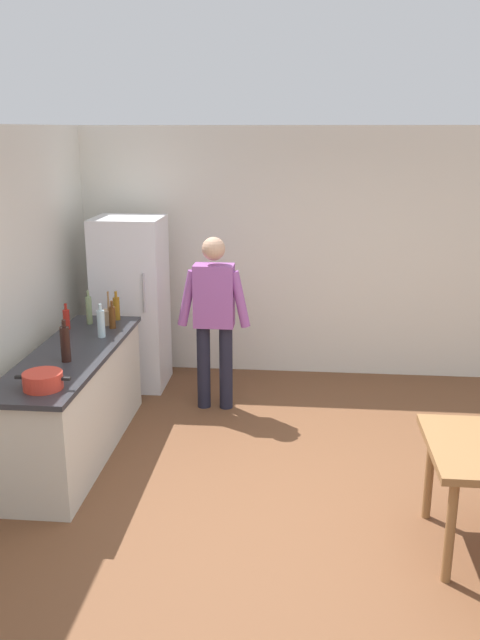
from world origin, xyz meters
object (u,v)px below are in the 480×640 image
at_px(utensil_jar, 107,317).
at_px(person, 214,312).
at_px(cooking_pot, 43,381).
at_px(bottle_sauce_red, 66,319).
at_px(bottle_beer_brown, 112,317).
at_px(bottle_wine_dark, 65,344).
at_px(refrigerator, 132,303).
at_px(bottle_water_clear, 101,323).
at_px(bottle_oil_amber, 116,308).
at_px(bottle_vinegar_tall, 89,310).

bearing_deg(utensil_jar, person, 14.24).
relative_size(cooking_pot, utensil_jar, 1.25).
height_order(bottle_sauce_red, bottle_beer_brown, bottle_beer_brown).
bearing_deg(bottle_wine_dark, bottle_sauce_red, 109.12).
relative_size(utensil_jar, bottle_wine_dark, 0.94).
height_order(refrigerator, cooking_pot, refrigerator).
height_order(person, bottle_wine_dark, person).
height_order(refrigerator, bottle_beer_brown, refrigerator).
distance_m(utensil_jar, bottle_water_clear, 0.39).
height_order(cooking_pot, bottle_oil_amber, bottle_oil_amber).
bearing_deg(bottle_vinegar_tall, bottle_sauce_red, -129.75).
bearing_deg(cooking_pot, utensil_jar, 90.01).
relative_size(cooking_pot, bottle_wine_dark, 1.18).
xyz_separation_m(bottle_vinegar_tall, bottle_sauce_red, (-0.15, -0.19, -0.04)).
bearing_deg(bottle_water_clear, refrigerator, 91.64).
bearing_deg(bottle_oil_amber, bottle_beer_brown, -82.34).
relative_size(refrigerator, bottle_oil_amber, 6.43).
relative_size(bottle_water_clear, bottle_sauce_red, 1.25).
xyz_separation_m(person, bottle_sauce_red, (-1.30, -0.42, 0.02)).
height_order(bottle_wine_dark, bottle_sauce_red, bottle_wine_dark).
relative_size(refrigerator, bottle_water_clear, 6.00).
height_order(person, bottle_water_clear, person).
distance_m(refrigerator, bottle_wine_dark, 1.84).
bearing_deg(refrigerator, bottle_sauce_red, -109.92).
bearing_deg(bottle_oil_amber, person, 4.56).
bearing_deg(utensil_jar, cooking_pot, -89.99).
xyz_separation_m(utensil_jar, bottle_sauce_red, (-0.33, -0.17, 0.02)).
relative_size(bottle_water_clear, bottle_wine_dark, 0.88).
relative_size(refrigerator, cooking_pot, 4.50).
bearing_deg(bottle_beer_brown, bottle_oil_amber, 97.66).
height_order(bottle_water_clear, bottle_beer_brown, bottle_water_clear).
height_order(bottle_vinegar_tall, bottle_wine_dark, bottle_wine_dark).
bearing_deg(bottle_oil_amber, bottle_wine_dark, -93.51).
distance_m(bottle_wine_dark, bottle_oil_amber, 1.21).
bearing_deg(bottle_water_clear, bottle_vinegar_tall, 120.67).
bearing_deg(bottle_beer_brown, bottle_wine_dark, -96.90).
height_order(utensil_jar, bottle_water_clear, utensil_jar).
xyz_separation_m(refrigerator, bottle_sauce_red, (-0.35, -0.97, 0.10)).
relative_size(person, bottle_beer_brown, 6.54).
bearing_deg(utensil_jar, bottle_beer_brown, -54.04).
distance_m(cooking_pot, bottle_oil_amber, 1.78).
relative_size(bottle_wine_dark, bottle_beer_brown, 1.31).
relative_size(person, bottle_wine_dark, 5.00).
height_order(refrigerator, utensil_jar, refrigerator).
bearing_deg(bottle_beer_brown, utensil_jar, 125.96).
bearing_deg(bottle_sauce_red, utensil_jar, 27.73).
distance_m(person, bottle_sauce_red, 1.37).
xyz_separation_m(utensil_jar, bottle_vinegar_tall, (-0.18, 0.01, 0.06)).
relative_size(person, cooking_pot, 4.25).
height_order(cooking_pot, bottle_wine_dark, bottle_wine_dark).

